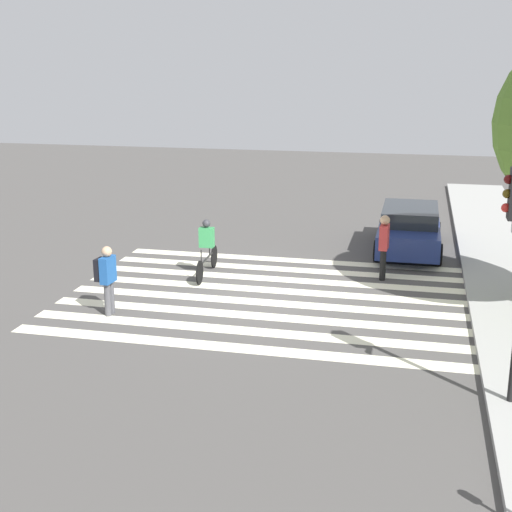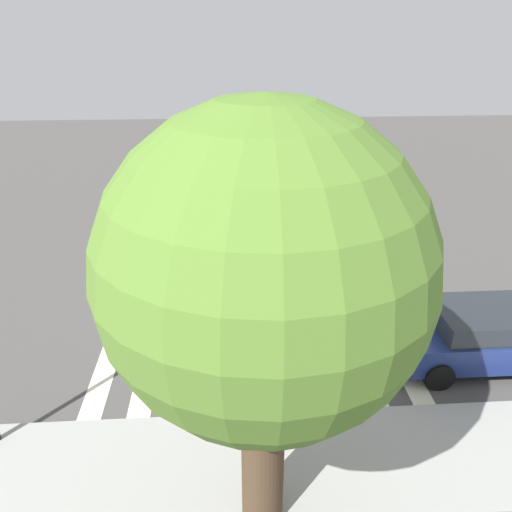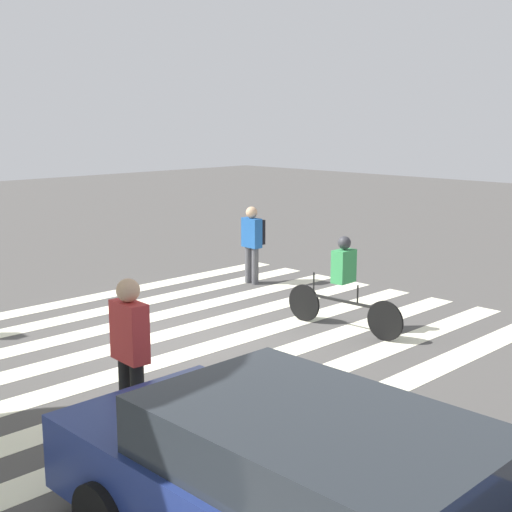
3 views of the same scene
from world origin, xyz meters
TOP-DOWN VIEW (x-y plane):
  - ground_plane at (0.00, 0.00)m, footprint 60.00×60.00m
  - sidewalk_curb at (0.00, 6.25)m, footprint 36.00×2.50m
  - crosswalk_stripes at (-0.00, 0.00)m, footprint 7.43×10.00m
  - street_tree at (0.13, 7.25)m, footprint 4.22×4.22m
  - pedestrian_adult_tall_backpack at (2.16, -3.36)m, footprint 0.48×0.40m
  - pedestrian_adult_blue_shirt at (-2.17, 2.82)m, footprint 0.51×0.27m
  - cyclist_mid_street at (-1.39, -1.98)m, footprint 2.31×0.41m
  - car_parked_dark_suv at (-5.43, 3.45)m, footprint 4.80×2.00m

SIDE VIEW (x-z plane):
  - ground_plane at x=0.00m, z-range 0.00..0.00m
  - crosswalk_stripes at x=0.00m, z-range 0.00..0.01m
  - sidewalk_curb at x=0.00m, z-range 0.00..0.14m
  - car_parked_dark_suv at x=-5.43m, z-range 0.03..1.44m
  - cyclist_mid_street at x=-1.39m, z-range 0.06..1.67m
  - pedestrian_adult_tall_backpack at x=2.16m, z-range 0.14..1.81m
  - pedestrian_adult_blue_shirt at x=-2.17m, z-range 0.12..1.91m
  - street_tree at x=0.13m, z-range 1.15..7.77m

